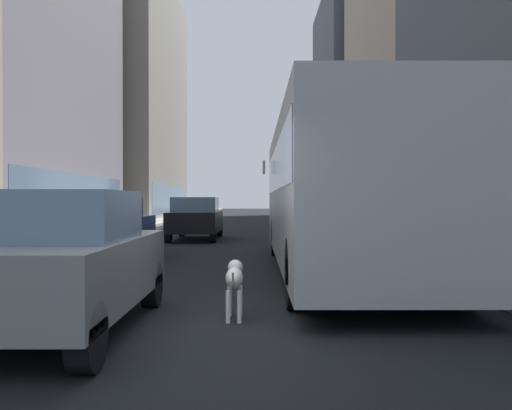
# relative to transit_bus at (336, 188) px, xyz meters

# --- Properties ---
(ground_plane) EXTENTS (120.00, 120.00, 0.00)m
(ground_plane) POSITION_rel_transit_bus_xyz_m (-2.80, 29.42, -1.78)
(ground_plane) COLOR black
(sidewalk_left) EXTENTS (2.40, 110.00, 0.15)m
(sidewalk_left) POSITION_rel_transit_bus_xyz_m (-8.50, 29.42, -1.70)
(sidewalk_left) COLOR #9E9991
(sidewalk_left) RESTS_ON ground
(sidewalk_right) EXTENTS (2.40, 110.00, 0.15)m
(sidewalk_right) POSITION_rel_transit_bus_xyz_m (2.90, 29.42, -1.70)
(sidewalk_right) COLOR #9E9991
(sidewalk_right) RESTS_ON ground
(building_left_far) EXTENTS (11.28, 22.00, 20.97)m
(building_left_far) POSITION_rel_transit_bus_xyz_m (-14.70, 38.30, 8.70)
(building_left_far) COLOR gray
(building_left_far) RESTS_ON ground
(building_right_mid) EXTENTS (8.05, 18.07, 20.61)m
(building_right_mid) POSITION_rel_transit_bus_xyz_m (9.10, 22.93, 8.52)
(building_right_mid) COLOR #A0937F
(building_right_mid) RESTS_ON ground
(building_right_far) EXTENTS (9.44, 16.60, 20.24)m
(building_right_far) POSITION_rel_transit_bus_xyz_m (9.10, 41.05, 8.33)
(building_right_far) COLOR #4C515B
(building_right_far) RESTS_ON ground
(transit_bus) EXTENTS (2.78, 11.53, 3.05)m
(transit_bus) POSITION_rel_transit_bus_xyz_m (0.00, 0.00, 0.00)
(transit_bus) COLOR #999EA3
(transit_bus) RESTS_ON ground
(car_blue_hatchback) EXTENTS (1.84, 4.72, 1.62)m
(car_blue_hatchback) POSITION_rel_transit_bus_xyz_m (-5.60, 2.54, -0.95)
(car_blue_hatchback) COLOR #4C6BB7
(car_blue_hatchback) RESTS_ON ground
(car_grey_wagon) EXTENTS (1.87, 3.93, 1.62)m
(car_grey_wagon) POSITION_rel_transit_bus_xyz_m (-4.00, -5.57, -0.96)
(car_grey_wagon) COLOR slate
(car_grey_wagon) RESTS_ON ground
(car_black_suv) EXTENTS (1.79, 4.56, 1.62)m
(car_black_suv) POSITION_rel_transit_bus_xyz_m (-4.00, 9.88, -0.95)
(car_black_suv) COLOR black
(car_black_suv) RESTS_ON ground
(dalmatian_dog) EXTENTS (0.22, 0.96, 0.72)m
(dalmatian_dog) POSITION_rel_transit_bus_xyz_m (-1.97, -4.76, -1.26)
(dalmatian_dog) COLOR white
(dalmatian_dog) RESTS_ON ground
(traffic_light_near) EXTENTS (0.24, 0.41, 3.40)m
(traffic_light_near) POSITION_rel_transit_bus_xyz_m (2.10, -2.92, 0.66)
(traffic_light_near) COLOR black
(traffic_light_near) RESTS_ON sidewalk_right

